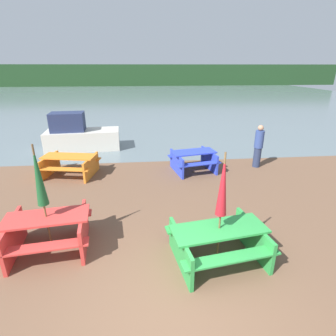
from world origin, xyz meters
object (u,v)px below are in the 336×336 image
picnic_table_red (49,230)px  umbrella_crimson (223,186)px  person (258,146)px  picnic_table_blue (193,159)px  picnic_table_green (218,240)px  boat (80,136)px  umbrella_darkgreen (38,177)px  picnic_table_orange (70,163)px

picnic_table_red → umbrella_crimson: size_ratio=0.80×
person → picnic_table_red: bearing=-145.7°
picnic_table_blue → picnic_table_green: bearing=-94.8°
picnic_table_red → boat: (-0.91, 7.37, 0.16)m
picnic_table_blue → umbrella_darkgreen: bearing=-132.7°
picnic_table_red → picnic_table_green: bearing=-10.5°
picnic_table_blue → boat: bearing=145.7°
picnic_table_green → umbrella_darkgreen: size_ratio=0.88×
picnic_table_red → umbrella_darkgreen: umbrella_darkgreen is taller
picnic_table_red → umbrella_crimson: umbrella_crimson is taller
picnic_table_orange → umbrella_darkgreen: 4.36m
picnic_table_blue → boat: (-4.73, 3.22, 0.18)m
umbrella_darkgreen → person: size_ratio=1.42×
umbrella_darkgreen → person: (6.33, 4.33, -0.85)m
boat → picnic_table_blue: bearing=-38.7°
picnic_table_red → umbrella_darkgreen: bearing=180.0°
picnic_table_orange → boat: bearing=95.6°
picnic_table_green → picnic_table_red: 3.48m
picnic_table_green → person: 5.77m
umbrella_darkgreen → umbrella_crimson: umbrella_darkgreen is taller
picnic_table_red → boat: size_ratio=0.54×
picnic_table_green → picnic_table_red: picnic_table_red is taller
umbrella_darkgreen → person: umbrella_darkgreen is taller
umbrella_crimson → person: 5.81m
umbrella_crimson → boat: (-4.32, 8.00, -0.99)m
boat → person: (7.24, -3.04, 0.18)m
picnic_table_red → umbrella_crimson: 3.66m
picnic_table_red → picnic_table_blue: size_ratio=1.00×
picnic_table_orange → picnic_table_blue: picnic_table_blue is taller
picnic_table_green → picnic_table_blue: bearing=85.2°
picnic_table_green → picnic_table_orange: bearing=130.0°
person → boat: bearing=157.2°
picnic_table_orange → picnic_table_blue: (4.41, 0.00, 0.01)m
boat → picnic_table_orange: bearing=-88.9°
umbrella_darkgreen → picnic_table_red: bearing=0.0°
picnic_table_red → person: (6.33, 4.33, 0.34)m
picnic_table_orange → boat: size_ratio=0.60×
picnic_table_orange → boat: 3.24m
umbrella_crimson → boat: umbrella_crimson is taller
picnic_table_orange → boat: boat is taller
picnic_table_green → boat: (-4.32, 8.00, 0.18)m
picnic_table_blue → umbrella_crimson: size_ratio=0.80×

